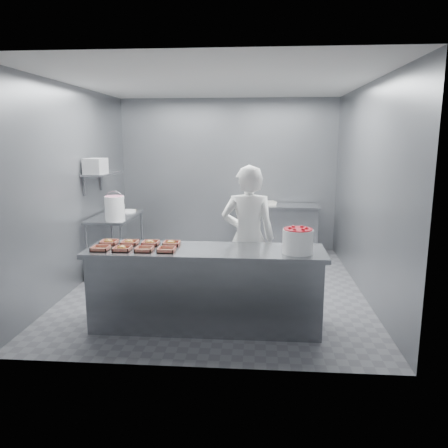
{
  "coord_description": "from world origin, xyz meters",
  "views": [
    {
      "loc": [
        0.57,
        -5.93,
        2.09
      ],
      "look_at": [
        0.11,
        -0.2,
        0.95
      ],
      "focal_mm": 35.0,
      "sensor_mm": 36.0,
      "label": 1
    }
  ],
  "objects_px": {
    "service_counter": "(206,288)",
    "tray_0": "(101,248)",
    "tray_4": "(109,242)",
    "worker": "(248,238)",
    "back_counter": "(276,229)",
    "prep_table": "(116,235)",
    "tray_1": "(122,248)",
    "tray_5": "(130,242)",
    "tray_3": "(167,250)",
    "glaze_bucket": "(115,208)",
    "tray_7": "(171,243)",
    "tray_2": "(144,249)",
    "appliance": "(95,166)",
    "strawberry_tub": "(298,240)",
    "tray_6": "(150,243)"
  },
  "relations": [
    {
      "from": "tray_1",
      "to": "glaze_bucket",
      "type": "distance_m",
      "value": 1.79
    },
    {
      "from": "service_counter",
      "to": "appliance",
      "type": "height_order",
      "value": "appliance"
    },
    {
      "from": "tray_7",
      "to": "prep_table",
      "type": "bearing_deg",
      "value": 124.54
    },
    {
      "from": "tray_2",
      "to": "appliance",
      "type": "relative_size",
      "value": 0.61
    },
    {
      "from": "tray_1",
      "to": "tray_5",
      "type": "distance_m",
      "value": 0.28
    },
    {
      "from": "tray_5",
      "to": "tray_7",
      "type": "xyz_separation_m",
      "value": [
        0.48,
        0.0,
        0.0
      ]
    },
    {
      "from": "service_counter",
      "to": "tray_0",
      "type": "bearing_deg",
      "value": -172.97
    },
    {
      "from": "tray_4",
      "to": "glaze_bucket",
      "type": "distance_m",
      "value": 1.46
    },
    {
      "from": "back_counter",
      "to": "tray_0",
      "type": "xyz_separation_m",
      "value": [
        -2.02,
        -3.39,
        0.47
      ]
    },
    {
      "from": "tray_1",
      "to": "tray_0",
      "type": "bearing_deg",
      "value": 180.0
    },
    {
      "from": "worker",
      "to": "appliance",
      "type": "xyz_separation_m",
      "value": [
        -2.27,
        1.08,
        0.79
      ]
    },
    {
      "from": "tray_4",
      "to": "worker",
      "type": "relative_size",
      "value": 0.11
    },
    {
      "from": "tray_4",
      "to": "tray_7",
      "type": "height_order",
      "value": "same"
    },
    {
      "from": "tray_7",
      "to": "tray_2",
      "type": "bearing_deg",
      "value": -130.62
    },
    {
      "from": "tray_4",
      "to": "tray_7",
      "type": "bearing_deg",
      "value": 0.0
    },
    {
      "from": "tray_5",
      "to": "worker",
      "type": "distance_m",
      "value": 1.41
    },
    {
      "from": "back_counter",
      "to": "tray_3",
      "type": "bearing_deg",
      "value": -110.99
    },
    {
      "from": "prep_table",
      "to": "glaze_bucket",
      "type": "distance_m",
      "value": 0.66
    },
    {
      "from": "tray_7",
      "to": "tray_1",
      "type": "bearing_deg",
      "value": -150.07
    },
    {
      "from": "appliance",
      "to": "back_counter",
      "type": "bearing_deg",
      "value": 36.08
    },
    {
      "from": "back_counter",
      "to": "worker",
      "type": "distance_m",
      "value": 2.72
    },
    {
      "from": "service_counter",
      "to": "tray_0",
      "type": "height_order",
      "value": "tray_0"
    },
    {
      "from": "tray_0",
      "to": "tray_3",
      "type": "xyz_separation_m",
      "value": [
        0.72,
        0.0,
        0.0
      ]
    },
    {
      "from": "service_counter",
      "to": "tray_5",
      "type": "xyz_separation_m",
      "value": [
        -0.88,
        0.14,
        0.47
      ]
    },
    {
      "from": "worker",
      "to": "strawberry_tub",
      "type": "distance_m",
      "value": 0.89
    },
    {
      "from": "tray_3",
      "to": "tray_5",
      "type": "distance_m",
      "value": 0.56
    },
    {
      "from": "strawberry_tub",
      "to": "service_counter",
      "type": "bearing_deg",
      "value": 174.19
    },
    {
      "from": "back_counter",
      "to": "tray_3",
      "type": "relative_size",
      "value": 8.01
    },
    {
      "from": "tray_4",
      "to": "tray_6",
      "type": "xyz_separation_m",
      "value": [
        0.48,
        0.0,
        0.0
      ]
    },
    {
      "from": "prep_table",
      "to": "tray_4",
      "type": "distance_m",
      "value": 1.92
    },
    {
      "from": "tray_7",
      "to": "strawberry_tub",
      "type": "relative_size",
      "value": 0.59
    },
    {
      "from": "back_counter",
      "to": "tray_2",
      "type": "height_order",
      "value": "tray_2"
    },
    {
      "from": "back_counter",
      "to": "tray_4",
      "type": "height_order",
      "value": "tray_4"
    },
    {
      "from": "service_counter",
      "to": "tray_3",
      "type": "xyz_separation_m",
      "value": [
        -0.4,
        -0.14,
        0.47
      ]
    },
    {
      "from": "prep_table",
      "to": "back_counter",
      "type": "bearing_deg",
      "value": 27.01
    },
    {
      "from": "back_counter",
      "to": "worker",
      "type": "xyz_separation_m",
      "value": [
        -0.45,
        -2.65,
        0.44
      ]
    },
    {
      "from": "tray_5",
      "to": "glaze_bucket",
      "type": "height_order",
      "value": "glaze_bucket"
    },
    {
      "from": "tray_7",
      "to": "strawberry_tub",
      "type": "height_order",
      "value": "strawberry_tub"
    },
    {
      "from": "tray_7",
      "to": "worker",
      "type": "relative_size",
      "value": 0.11
    },
    {
      "from": "tray_0",
      "to": "appliance",
      "type": "distance_m",
      "value": 2.09
    },
    {
      "from": "tray_0",
      "to": "worker",
      "type": "xyz_separation_m",
      "value": [
        1.57,
        0.74,
        -0.03
      ]
    },
    {
      "from": "tray_5",
      "to": "worker",
      "type": "relative_size",
      "value": 0.11
    },
    {
      "from": "tray_1",
      "to": "tray_7",
      "type": "height_order",
      "value": "same"
    },
    {
      "from": "tray_1",
      "to": "tray_3",
      "type": "distance_m",
      "value": 0.48
    },
    {
      "from": "tray_2",
      "to": "strawberry_tub",
      "type": "relative_size",
      "value": 0.59
    },
    {
      "from": "tray_7",
      "to": "glaze_bucket",
      "type": "distance_m",
      "value": 1.79
    },
    {
      "from": "prep_table",
      "to": "strawberry_tub",
      "type": "relative_size",
      "value": 3.79
    },
    {
      "from": "service_counter",
      "to": "tray_6",
      "type": "distance_m",
      "value": 0.81
    },
    {
      "from": "tray_2",
      "to": "worker",
      "type": "height_order",
      "value": "worker"
    },
    {
      "from": "back_counter",
      "to": "tray_7",
      "type": "xyz_separation_m",
      "value": [
        -1.3,
        -3.11,
        0.47
      ]
    }
  ]
}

